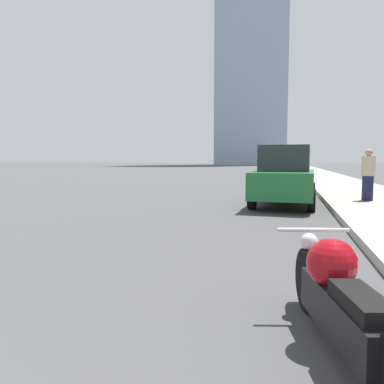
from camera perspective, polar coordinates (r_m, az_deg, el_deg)
The scene contains 7 objects.
sidewalk at distance 38.94m, azimuth 18.54°, elevation 2.72°, with size 3.30×240.00×0.15m.
distant_tower at distance 115.97m, azimuth 9.51°, elevation 24.38°, with size 19.06×19.06×80.40m.
motorcycle at distance 2.91m, azimuth 21.71°, elevation -15.19°, with size 0.77×2.21×0.79m.
parked_car_green at distance 11.82m, azimuth 14.01°, elevation 2.33°, with size 1.99×4.60×1.80m.
parked_car_white at distance 24.09m, azimuth 14.41°, elevation 3.58°, with size 1.91×3.84×1.79m.
parked_car_black at distance 34.64m, azimuth 14.64°, elevation 3.89°, with size 2.05×4.22×1.73m.
pedestrian at distance 12.51m, azimuth 25.25°, elevation 2.43°, with size 0.36×0.22×1.56m.
Camera 1 is at (2.67, 1.18, 1.37)m, focal length 35.00 mm.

